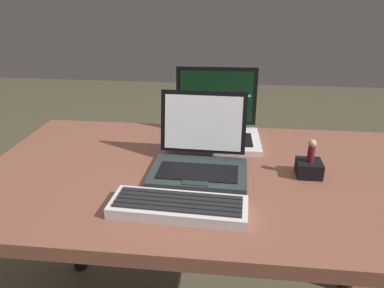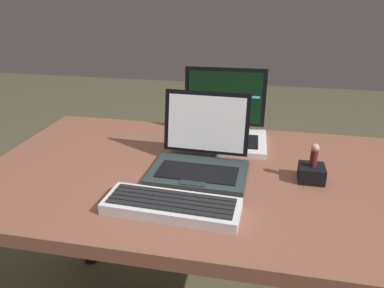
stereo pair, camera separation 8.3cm
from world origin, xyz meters
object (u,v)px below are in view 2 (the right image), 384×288
at_px(external_keyboard, 172,206).
at_px(figurine_stand, 311,173).
at_px(figurine, 314,154).
at_px(laptop_front, 201,157).
at_px(laptop_rear, 222,127).

distance_m(external_keyboard, figurine_stand, 0.42).
bearing_deg(figurine, figurine_stand, -179.10).
relative_size(laptop_front, external_keyboard, 0.84).
distance_m(laptop_front, external_keyboard, 0.23).
relative_size(laptop_front, laptop_rear, 0.88).
xyz_separation_m(laptop_front, laptop_rear, (0.03, 0.25, 0.00)).
bearing_deg(laptop_rear, figurine_stand, -40.94).
bearing_deg(laptop_front, external_keyboard, -97.88).
bearing_deg(laptop_rear, external_keyboard, -97.65).
xyz_separation_m(figurine_stand, figurine, (0.00, 0.00, 0.06)).
height_order(laptop_rear, figurine, laptop_rear).
bearing_deg(figurine, laptop_front, -179.81).
xyz_separation_m(laptop_front, figurine, (0.32, 0.00, 0.04)).
xyz_separation_m(laptop_rear, figurine_stand, (0.29, -0.25, -0.03)).
height_order(laptop_front, figurine, laptop_front).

